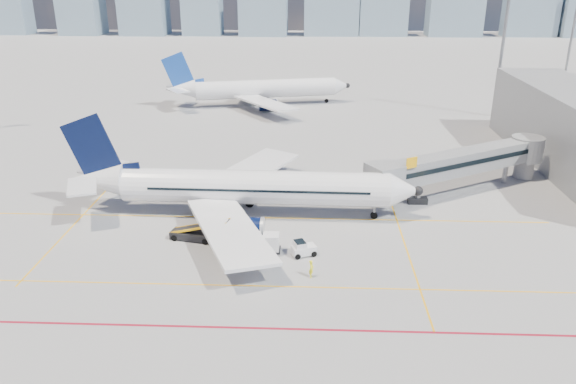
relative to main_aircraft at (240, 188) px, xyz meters
name	(u,v)px	position (x,y,z in m)	size (l,w,h in m)	color
ground	(259,253)	(2.80, -8.61, -3.22)	(420.00, 420.00, 0.00)	#939396
apron_markings	(249,273)	(2.22, -12.53, -3.22)	(90.00, 35.12, 0.01)	#FCAE0D
jet_bridge	(469,162)	(26.31, 8.30, 0.52)	(23.55, 15.78, 6.30)	gray
floodlight_mast_ne	(503,40)	(40.80, 46.38, 10.36)	(3.20, 0.61, 25.45)	gray
floodlight_mast_far	(574,23)	(67.80, 81.38, 10.36)	(3.20, 0.61, 25.45)	gray
distant_skyline	(268,7)	(-10.37, 181.39, 7.64)	(252.46, 15.04, 31.30)	gray
main_aircraft	(240,188)	(0.00, 0.00, 0.00)	(38.12, 33.22, 11.11)	white
second_aircraft	(258,89)	(-2.93, 53.10, 0.00)	(36.20, 31.14, 10.81)	white
baggage_tug	(303,248)	(6.87, -9.02, -2.49)	(2.52, 2.04, 1.54)	white
cargo_dolly	(262,243)	(3.05, -8.58, -2.17)	(3.50, 1.58, 1.91)	black
belt_loader	(194,234)	(-3.90, -6.14, -2.57)	(6.27, 2.63, 2.51)	black
ramp_worker	(311,269)	(7.70, -12.95, -2.40)	(0.60, 0.39, 1.64)	#FFF31A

